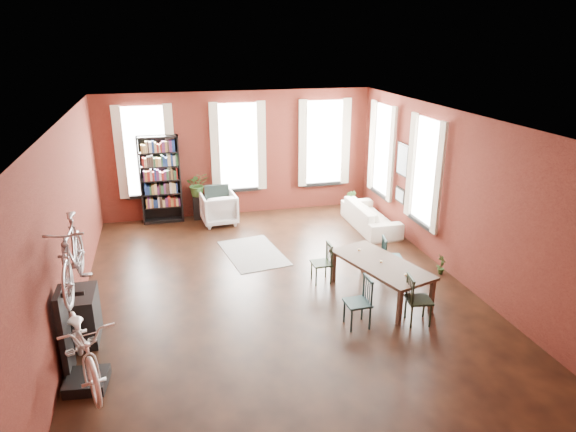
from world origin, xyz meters
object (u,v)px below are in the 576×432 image
object	(u,v)px
bookshelf	(161,180)
bicycle_floor	(79,314)
dining_chair_b	(321,263)
console_table	(84,316)
dining_table	(380,279)
dining_chair_c	(419,300)
bike_trainer	(87,381)
plant_stand	(199,207)
dining_chair_d	(392,258)
dining_chair_a	(358,303)
cream_sofa	(371,212)
white_armchair	(219,207)

from	to	relation	value
bookshelf	bicycle_floor	xyz separation A→B (m)	(-1.11, -6.44, 0.02)
dining_chair_b	console_table	size ratio (longest dim) A/B	0.98
dining_table	dining_chair_c	size ratio (longest dim) A/B	2.33
bike_trainer	plant_stand	size ratio (longest dim) A/B	0.89
dining_chair_d	console_table	distance (m)	5.62
bookshelf	dining_chair_b	bearing A→B (deg)	-55.56
dining_chair_a	plant_stand	distance (m)	6.23
dining_chair_b	console_table	world-z (taller)	console_table
dining_chair_a	bicycle_floor	distance (m)	4.19
dining_chair_b	dining_table	bearing A→B (deg)	45.79
bookshelf	console_table	world-z (taller)	bookshelf
dining_chair_c	cream_sofa	distance (m)	4.42
white_armchair	bike_trainer	bearing A→B (deg)	62.30
dining_chair_a	console_table	bearing A→B (deg)	-100.50
dining_chair_d	console_table	bearing A→B (deg)	110.51
dining_table	bookshelf	bearing A→B (deg)	109.10
dining_chair_a	dining_table	bearing A→B (deg)	136.49
bike_trainer	dining_table	bearing A→B (deg)	16.15
bike_trainer	console_table	bearing A→B (deg)	96.34
cream_sofa	console_table	bearing A→B (deg)	119.33
dining_table	cream_sofa	distance (m)	3.53
dining_chair_b	bicycle_floor	world-z (taller)	bicycle_floor
white_armchair	cream_sofa	world-z (taller)	white_armchair
dining_chair_c	dining_chair_b	bearing A→B (deg)	40.23
dining_chair_c	dining_chair_d	size ratio (longest dim) A/B	1.01
dining_chair_b	plant_stand	world-z (taller)	dining_chair_b
cream_sofa	bicycle_floor	bearing A→B (deg)	128.01
dining_chair_b	dining_chair_c	world-z (taller)	dining_chair_c
dining_chair_d	white_armchair	xyz separation A→B (m)	(-2.92, 3.87, 0.01)
dining_chair_b	white_armchair	size ratio (longest dim) A/B	0.91
dining_chair_b	bike_trainer	world-z (taller)	dining_chair_b
bicycle_floor	dining_table	bearing A→B (deg)	-0.67
white_armchair	plant_stand	size ratio (longest dim) A/B	1.43
dining_chair_c	bicycle_floor	distance (m)	5.17
cream_sofa	bike_trainer	size ratio (longest dim) A/B	3.89
dining_chair_a	bookshelf	xyz separation A→B (m)	(-2.98, 5.88, 0.67)
bookshelf	console_table	bearing A→B (deg)	-103.83
dining_chair_b	dining_chair_c	size ratio (longest dim) A/B	0.93
dining_table	console_table	bearing A→B (deg)	164.38
dining_chair_b	bicycle_floor	xyz separation A→B (m)	(-4.00, -2.22, 0.72)
dining_table	dining_chair_b	xyz separation A→B (m)	(-0.86, 0.81, 0.06)
bike_trainer	dining_chair_d	bearing A→B (deg)	20.90
bookshelf	bike_trainer	xyz separation A→B (m)	(-1.14, -6.44, -1.02)
bookshelf	bicycle_floor	bearing A→B (deg)	-99.80
dining_chair_c	console_table	xyz separation A→B (m)	(-5.28, 0.82, -0.02)
bike_trainer	console_table	size ratio (longest dim) A/B	0.67
dining_chair_c	bike_trainer	xyz separation A→B (m)	(-5.14, -0.42, -0.34)
console_table	bicycle_floor	distance (m)	1.44
dining_table	bookshelf	distance (m)	6.31
dining_chair_d	dining_chair_c	bearing A→B (deg)	-177.64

